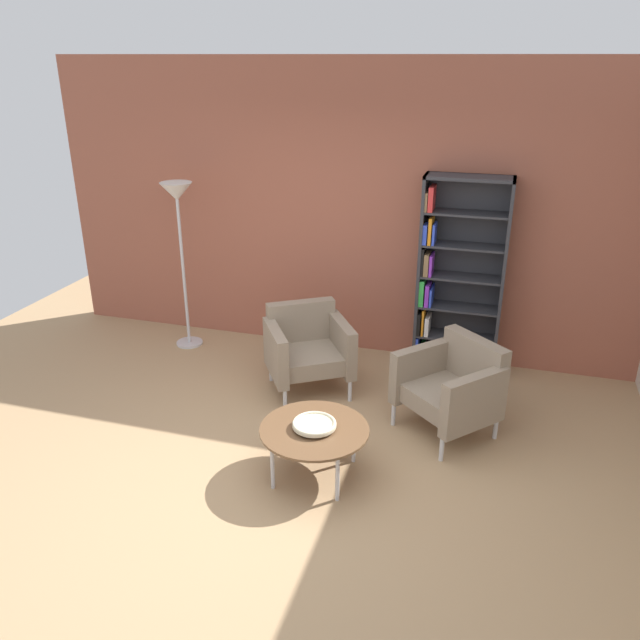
% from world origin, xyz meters
% --- Properties ---
extents(ground_plane, '(8.32, 8.32, 0.00)m').
position_xyz_m(ground_plane, '(0.00, 0.00, 0.00)').
color(ground_plane, tan).
extents(brick_back_panel, '(6.40, 0.12, 2.90)m').
position_xyz_m(brick_back_panel, '(0.00, 2.46, 1.45)').
color(brick_back_panel, '#9E5642').
rests_on(brick_back_panel, ground_plane).
extents(bookshelf_tall, '(0.80, 0.30, 1.90)m').
position_xyz_m(bookshelf_tall, '(1.03, 2.25, 0.93)').
color(bookshelf_tall, '#333338').
rests_on(bookshelf_tall, ground_plane).
extents(coffee_table_low, '(0.80, 0.80, 0.40)m').
position_xyz_m(coffee_table_low, '(0.27, 0.14, 0.37)').
color(coffee_table_low, brown).
rests_on(coffee_table_low, ground_plane).
extents(decorative_bowl, '(0.32, 0.32, 0.05)m').
position_xyz_m(decorative_bowl, '(0.27, 0.14, 0.43)').
color(decorative_bowl, beige).
rests_on(decorative_bowl, coffee_table_low).
extents(armchair_near_window, '(0.94, 0.92, 0.78)m').
position_xyz_m(armchair_near_window, '(-0.18, 1.41, 0.41)').
color(armchair_near_window, gray).
rests_on(armchair_near_window, ground_plane).
extents(armchair_spare_guest, '(0.95, 0.95, 0.78)m').
position_xyz_m(armchair_spare_guest, '(1.17, 1.05, 0.41)').
color(armchair_spare_guest, gray).
rests_on(armchair_spare_guest, ground_plane).
extents(floor_lamp_torchiere, '(0.32, 0.32, 1.74)m').
position_xyz_m(floor_lamp_torchiere, '(-1.70, 1.97, 1.45)').
color(floor_lamp_torchiere, silver).
rests_on(floor_lamp_torchiere, ground_plane).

